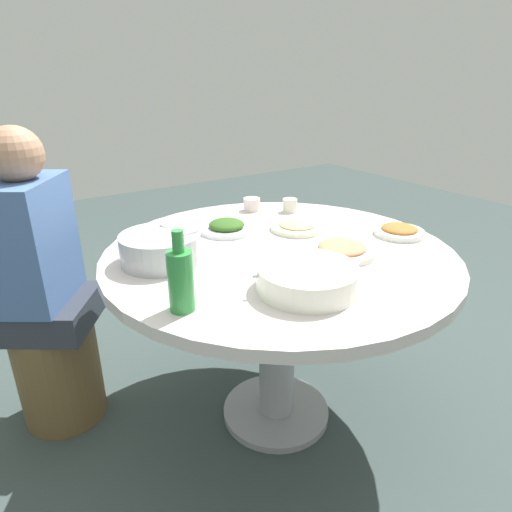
# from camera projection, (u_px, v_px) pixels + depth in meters

# --- Properties ---
(ground) EXTENTS (8.00, 8.00, 0.00)m
(ground) POSITION_uv_depth(u_px,v_px,m) (276.00, 413.00, 1.89)
(ground) COLOR #354240
(round_dining_table) EXTENTS (1.26, 1.26, 0.75)m
(round_dining_table) POSITION_uv_depth(u_px,v_px,m) (279.00, 283.00, 1.66)
(round_dining_table) COLOR #99999E
(round_dining_table) RESTS_ON ground
(rice_bowl) EXTENTS (0.27, 0.27, 0.11)m
(rice_bowl) POSITION_uv_depth(u_px,v_px,m) (161.00, 247.00, 1.48)
(rice_bowl) COLOR #B2B5BA
(rice_bowl) RESTS_ON round_dining_table
(soup_bowl) EXTENTS (0.30, 0.31, 0.07)m
(soup_bowl) POSITION_uv_depth(u_px,v_px,m) (307.00, 279.00, 1.30)
(soup_bowl) COLOR white
(soup_bowl) RESTS_ON round_dining_table
(dish_noodles) EXTENTS (0.22, 0.22, 0.04)m
(dish_noodles) POSITION_uv_depth(u_px,v_px,m) (297.00, 226.00, 1.80)
(dish_noodles) COLOR silver
(dish_noodles) RESTS_ON round_dining_table
(dish_stirfry) EXTENTS (0.19, 0.19, 0.04)m
(dish_stirfry) POSITION_uv_depth(u_px,v_px,m) (399.00, 231.00, 1.74)
(dish_stirfry) COLOR white
(dish_stirfry) RESTS_ON round_dining_table
(dish_greens) EXTENTS (0.22, 0.22, 0.05)m
(dish_greens) POSITION_uv_depth(u_px,v_px,m) (227.00, 227.00, 1.78)
(dish_greens) COLOR silver
(dish_greens) RESTS_ON round_dining_table
(dish_shrimp) EXTENTS (0.24, 0.24, 0.04)m
(dish_shrimp) POSITION_uv_depth(u_px,v_px,m) (342.00, 249.00, 1.56)
(dish_shrimp) COLOR white
(dish_shrimp) RESTS_ON round_dining_table
(green_bottle) EXTENTS (0.07, 0.07, 0.23)m
(green_bottle) POSITION_uv_depth(u_px,v_px,m) (181.00, 279.00, 1.17)
(green_bottle) COLOR #2F8B3F
(green_bottle) RESTS_ON round_dining_table
(tea_cup_near) EXTENTS (0.07, 0.07, 0.06)m
(tea_cup_near) POSITION_uv_depth(u_px,v_px,m) (290.00, 205.00, 2.03)
(tea_cup_near) COLOR beige
(tea_cup_near) RESTS_ON round_dining_table
(tea_cup_far) EXTENTS (0.08, 0.08, 0.06)m
(tea_cup_far) POSITION_uv_depth(u_px,v_px,m) (252.00, 204.00, 2.05)
(tea_cup_far) COLOR silver
(tea_cup_far) RESTS_ON round_dining_table
(stool_for_diner_left) EXTENTS (0.32, 0.32, 0.43)m
(stool_for_diner_left) POSITION_uv_depth(u_px,v_px,m) (60.00, 371.00, 1.82)
(stool_for_diner_left) COLOR brown
(stool_for_diner_left) RESTS_ON ground
(diner_left) EXTENTS (0.46, 0.46, 0.76)m
(diner_left) POSITION_uv_depth(u_px,v_px,m) (34.00, 251.00, 1.61)
(diner_left) COLOR #2D333D
(diner_left) RESTS_ON stool_for_diner_left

